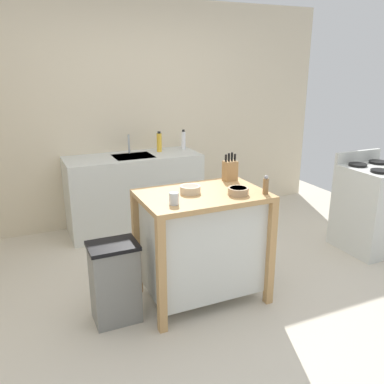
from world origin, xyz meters
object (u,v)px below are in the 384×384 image
pepper_grinder (266,185)px  bottle_spray_cleaner (183,140)px  trash_bin (115,282)px  sink_faucet (129,144)px  kitchen_island (202,241)px  knife_block (230,170)px  stove (373,208)px  bowl_ceramic_wide (238,191)px  drinking_cup (174,199)px  bowl_stoneware_deep (190,189)px  bottle_dish_soap (159,142)px

pepper_grinder → bottle_spray_cleaner: bearing=85.2°
trash_bin → sink_faucet: sink_faucet is taller
kitchen_island → knife_block: knife_block is taller
stove → knife_block: bearing=176.8°
bowl_ceramic_wide → drinking_cup: (-0.53, -0.01, 0.01)m
bowl_stoneware_deep → sink_faucet: sink_faucet is taller
trash_bin → bottle_spray_cleaner: size_ratio=2.64×
bowl_stoneware_deep → sink_faucet: bearing=89.5°
bowl_ceramic_wide → stove: 1.89m
bowl_ceramic_wide → bowl_stoneware_deep: size_ratio=0.99×
pepper_grinder → trash_bin: (-1.17, 0.20, -0.67)m
pepper_grinder → sink_faucet: sink_faucet is taller
bottle_dish_soap → stove: size_ratio=0.24×
drinking_cup → bottle_dish_soap: bottle_dish_soap is taller
knife_block → trash_bin: bearing=-167.5°
trash_bin → knife_block: bearing=12.5°
pepper_grinder → stove: 1.72m
bowl_ceramic_wide → sink_faucet: bearing=98.7°
sink_faucet → bottle_dish_soap: bottle_dish_soap is taller
kitchen_island → sink_faucet: sink_faucet is taller
bowl_stoneware_deep → trash_bin: size_ratio=0.25×
drinking_cup → bottle_spray_cleaner: (0.91, 1.96, 0.03)m
kitchen_island → drinking_cup: (-0.30, -0.16, 0.45)m
bowl_stoneware_deep → sink_faucet: size_ratio=0.73×
bottle_dish_soap → drinking_cup: bearing=-106.8°
bottle_dish_soap → kitchen_island: bearing=-99.0°
drinking_cup → bottle_dish_soap: (0.58, 1.94, 0.03)m
kitchen_island → stove: stove is taller
kitchen_island → bowl_stoneware_deep: bearing=154.9°
knife_block → bottle_dish_soap: bearing=93.3°
kitchen_island → stove: size_ratio=0.98×
pepper_grinder → trash_bin: size_ratio=0.24×
kitchen_island → drinking_cup: size_ratio=11.27×
kitchen_island → knife_block: bearing=31.7°
kitchen_island → bowl_stoneware_deep: bowl_stoneware_deep is taller
kitchen_island → stove: (2.03, 0.14, -0.06)m
bowl_ceramic_wide → pepper_grinder: pepper_grinder is taller
drinking_cup → bottle_dish_soap: size_ratio=0.36×
bowl_stoneware_deep → stove: bearing=2.6°
stove → bottle_spray_cleaner: bearing=130.6°
trash_bin → sink_faucet: (0.66, 1.85, 0.68)m
knife_block → stove: bearing=-3.2°
bowl_ceramic_wide → stove: bearing=9.1°
sink_faucet → bottle_spray_cleaner: bearing=-2.4°
kitchen_island → sink_faucet: size_ratio=4.46×
bottle_dish_soap → bottle_spray_cleaner: bearing=4.5°
sink_faucet → drinking_cup: bearing=-96.6°
bowl_stoneware_deep → bottle_spray_cleaner: 1.89m
kitchen_island → stove: bearing=3.9°
pepper_grinder → trash_bin: pepper_grinder is taller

